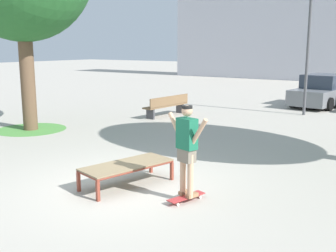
% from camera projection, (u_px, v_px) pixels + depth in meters
% --- Properties ---
extents(ground_plane, '(120.00, 120.00, 0.00)m').
position_uv_depth(ground_plane, '(125.00, 186.00, 8.33)').
color(ground_plane, '#B2AA9E').
extents(skate_box, '(1.20, 2.03, 0.46)m').
position_uv_depth(skate_box, '(127.00, 166.00, 8.29)').
color(skate_box, brown).
rests_on(skate_box, ground).
extents(skateboard, '(0.41, 0.82, 0.09)m').
position_uv_depth(skateboard, '(186.00, 197.00, 7.50)').
color(skateboard, '#B23333').
rests_on(skateboard, ground).
extents(skater, '(0.98, 0.38, 1.69)m').
position_uv_depth(skater, '(187.00, 145.00, 7.31)').
color(skater, tan).
rests_on(skater, skateboard).
extents(grass_patch_near_left, '(2.38, 2.38, 0.01)m').
position_uv_depth(grass_patch_near_left, '(31.00, 129.00, 14.00)').
color(grass_patch_near_left, '#519342').
rests_on(grass_patch_near_left, ground).
extents(car_grey, '(2.30, 4.38, 1.50)m').
position_uv_depth(car_grey, '(322.00, 91.00, 19.44)').
color(car_grey, slate).
rests_on(car_grey, ground).
extents(park_bench, '(0.65, 2.43, 0.83)m').
position_uv_depth(park_bench, '(167.00, 105.00, 16.62)').
color(park_bench, brown).
rests_on(park_bench, ground).
extents(light_post, '(0.36, 0.36, 5.83)m').
position_uv_depth(light_post, '(310.00, 20.00, 16.26)').
color(light_post, '#4C4C51').
rests_on(light_post, ground).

